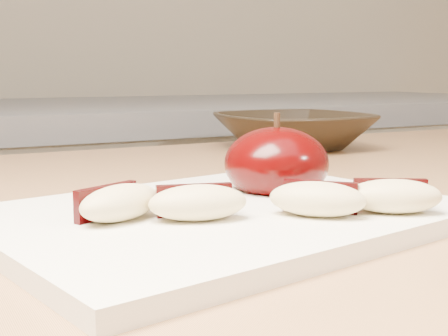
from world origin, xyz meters
name	(u,v)px	position (x,y,z in m)	size (l,w,h in m)	color
cutting_board	(224,216)	(0.02, 0.40, 0.91)	(0.29, 0.21, 0.01)	white
apple_half	(276,164)	(0.08, 0.43, 0.93)	(0.10, 0.10, 0.06)	#2E0101
apple_wedge_a	(119,202)	(-0.05, 0.39, 0.92)	(0.06, 0.05, 0.02)	beige
apple_wedge_b	(198,202)	(-0.01, 0.37, 0.92)	(0.06, 0.04, 0.02)	beige
apple_wedge_c	(318,199)	(0.05, 0.35, 0.92)	(0.06, 0.06, 0.02)	beige
apple_wedge_d	(393,196)	(0.10, 0.33, 0.92)	(0.06, 0.05, 0.02)	beige
bowl	(293,131)	(0.28, 0.71, 0.92)	(0.18, 0.18, 0.05)	black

